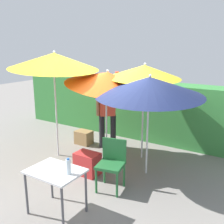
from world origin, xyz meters
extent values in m
plane|color=gray|center=(0.00, 0.00, 0.00)|extent=(24.00, 24.00, 0.00)
cube|color=#38843D|center=(0.00, 2.06, 0.76)|extent=(8.00, 0.70, 1.53)
cylinder|color=silver|center=(0.92, 0.12, 0.79)|extent=(0.04, 0.04, 1.58)
cone|color=#19234C|center=(0.93, 0.12, 1.75)|extent=(2.04, 2.05, 0.48)
sphere|color=silver|center=(0.94, 0.13, 1.95)|extent=(0.05, 0.05, 0.05)
cylinder|color=silver|center=(-0.12, 0.26, 0.82)|extent=(0.04, 0.04, 1.64)
cone|color=#EA5919|center=(-0.12, 0.29, 1.79)|extent=(1.80, 1.77, 0.64)
sphere|color=silver|center=(-0.11, 0.31, 1.97)|extent=(0.05, 0.05, 0.05)
cylinder|color=silver|center=(-1.19, -0.15, 1.00)|extent=(0.04, 0.04, 1.99)
cone|color=yellow|center=(-1.19, -0.14, 2.16)|extent=(1.95, 1.93, 0.52)
sphere|color=silver|center=(-1.18, -0.13, 2.35)|extent=(0.05, 0.05, 0.05)
cylinder|color=silver|center=(0.50, 0.77, 0.91)|extent=(0.04, 0.04, 1.81)
cone|color=yellow|center=(0.51, 0.77, 1.95)|extent=(1.57, 1.57, 0.39)
sphere|color=silver|center=(0.51, 0.78, 2.10)|extent=(0.05, 0.05, 0.05)
cylinder|color=black|center=(-0.40, 0.99, 0.41)|extent=(0.14, 0.14, 0.82)
cylinder|color=black|center=(-0.61, 0.81, 0.41)|extent=(0.14, 0.14, 0.82)
cube|color=#E04C38|center=(-0.51, 0.90, 1.10)|extent=(0.42, 0.40, 0.56)
sphere|color=#8C6647|center=(-0.51, 0.90, 1.49)|extent=(0.22, 0.22, 0.22)
cylinder|color=#E04C38|center=(-0.34, 1.05, 1.60)|extent=(0.13, 0.13, 0.56)
cylinder|color=#8C6647|center=(-0.68, 0.75, 1.08)|extent=(0.13, 0.13, 0.52)
cylinder|color=#236633|center=(0.50, -1.01, 0.22)|extent=(0.04, 0.04, 0.44)
cylinder|color=#236633|center=(0.88, -0.93, 0.22)|extent=(0.04, 0.04, 0.44)
cylinder|color=#236633|center=(0.43, -0.63, 0.22)|extent=(0.04, 0.04, 0.44)
cylinder|color=#236633|center=(0.80, -0.56, 0.22)|extent=(0.04, 0.04, 0.44)
cube|color=#236633|center=(0.65, -0.78, 0.47)|extent=(0.52, 0.52, 0.05)
cube|color=#236633|center=(0.61, -0.59, 0.69)|extent=(0.44, 0.13, 0.40)
cube|color=red|center=(-0.05, -0.53, 0.22)|extent=(0.47, 0.33, 0.44)
cube|color=#9E7A4C|center=(-1.14, 0.74, 0.17)|extent=(0.41, 0.31, 0.34)
cylinder|color=#4C4C51|center=(0.68, -1.52, 0.34)|extent=(0.04, 0.04, 0.68)
cylinder|color=#4C4C51|center=(-0.04, -1.52, 0.34)|extent=(0.04, 0.04, 0.68)
cylinder|color=#4C4C51|center=(0.68, -2.04, 0.34)|extent=(0.04, 0.04, 0.68)
cylinder|color=#4C4C51|center=(-0.04, -2.04, 0.34)|extent=(0.04, 0.04, 0.68)
cube|color=silver|center=(0.32, -1.78, 0.70)|extent=(0.80, 0.60, 0.03)
cylinder|color=silver|center=(0.57, -1.76, 0.82)|extent=(0.07, 0.07, 0.22)
cylinder|color=#2D60B7|center=(0.57, -1.76, 0.94)|extent=(0.04, 0.04, 0.02)
camera|label=1|loc=(2.96, -4.38, 2.52)|focal=42.98mm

